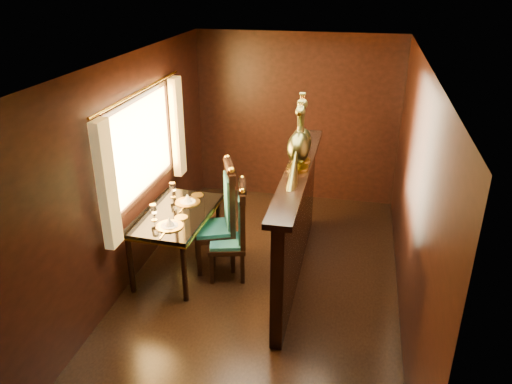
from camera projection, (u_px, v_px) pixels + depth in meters
ground at (263, 285)px, 5.69m from camera, size 5.00×5.00×0.00m
room_shell at (256, 154)px, 5.07m from camera, size 3.04×5.04×2.52m
partition at (296, 221)px, 5.60m from camera, size 0.26×2.70×1.36m
dining_table at (176, 218)px, 5.73m from camera, size 0.83×1.30×0.95m
chair_left at (236, 228)px, 5.64m from camera, size 0.52×0.54×1.19m
chair_right at (224, 213)px, 5.81m from camera, size 0.63×0.65×1.34m
peacock_left at (299, 134)px, 5.10m from camera, size 0.25×0.66×0.78m
peacock_right at (302, 130)px, 5.32m from camera, size 0.23×0.62×0.73m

